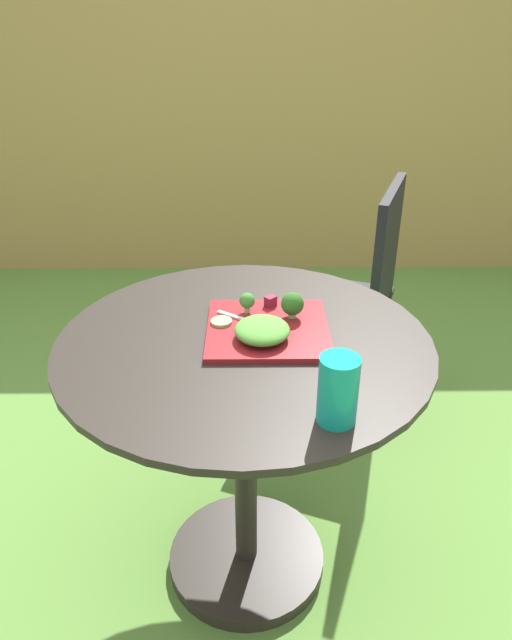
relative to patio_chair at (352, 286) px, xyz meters
name	(u,v)px	position (x,y,z in m)	size (l,w,h in m)	color
ground_plane	(247,561)	(-0.38, -0.75, -0.53)	(12.00, 12.00, 0.00)	#568438
bamboo_fence	(247,136)	(-0.38, 1.44, 0.26)	(8.00, 0.08, 1.56)	#9E7F47
patio_table	(245,436)	(-0.38, -0.75, -0.06)	(0.86, 0.86, 0.75)	#28231E
patio_chair	(352,286)	(0.00, 0.00, 0.00)	(0.57, 0.57, 0.90)	black
salad_plate	(268,329)	(-0.33, -0.72, 0.23)	(0.28, 0.28, 0.01)	maroon
drinking_glass	(338,393)	(-0.21, -1.05, 0.28)	(0.07, 0.07, 0.13)	#149989
fork	(250,322)	(-0.37, -0.70, 0.24)	(0.14, 0.10, 0.00)	silver
lettuce_mound	(262,330)	(-0.34, -0.77, 0.26)	(0.12, 0.13, 0.04)	#519338
broccoli_floret_0	(247,301)	(-0.37, -0.65, 0.27)	(0.04, 0.04, 0.05)	#99B770
broccoli_floret_1	(292,304)	(-0.27, -0.68, 0.27)	(0.05, 0.05, 0.06)	#99B770
cucumber_slice_0	(221,322)	(-0.43, -0.70, 0.24)	(0.05, 0.05, 0.01)	#8EB766
beet_chunk_0	(271,301)	(-0.32, -0.62, 0.25)	(0.03, 0.02, 0.03)	maroon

